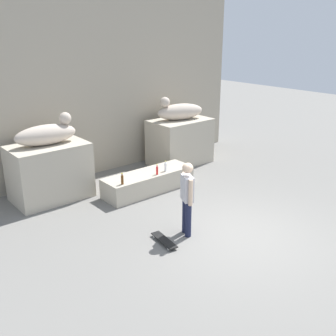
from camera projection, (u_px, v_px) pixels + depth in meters
The scene contains 12 objects.
ground_plane at pixel (240, 236), 8.76m from camera, with size 40.00×40.00×0.00m, color slate.
facade_wall at pixel (97, 82), 12.05m from camera, with size 10.41×0.60×5.55m, color #ABA08C.
pedestal_left at pixel (50, 172), 10.44m from camera, with size 1.96×1.29×1.49m, color #B7AD99.
pedestal_right at pixel (180, 142), 13.21m from camera, with size 1.96×1.29×1.49m, color #B7AD99.
statue_reclining_left at pixel (47, 134), 10.12m from camera, with size 1.63×0.65×0.78m.
statue_reclining_right at pixel (179, 111), 12.85m from camera, with size 1.69×0.93×0.78m.
ledge_block at pixel (149, 182), 11.06m from camera, with size 2.66×0.83×0.55m, color #B7AD99.
skater at pixel (187, 196), 8.52m from camera, with size 0.33×0.50×1.67m.
skateboard at pixel (164, 240), 8.44m from camera, with size 0.32×0.82×0.08m.
bottle_clear at pixel (165, 167), 11.03m from camera, with size 0.07×0.07×0.30m.
bottle_red at pixel (157, 170), 10.78m from camera, with size 0.06×0.06×0.29m.
bottle_brown at pixel (122, 180), 10.10m from camera, with size 0.07×0.07×0.30m.
Camera 1 is at (-6.18, -4.93, 4.34)m, focal length 42.41 mm.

